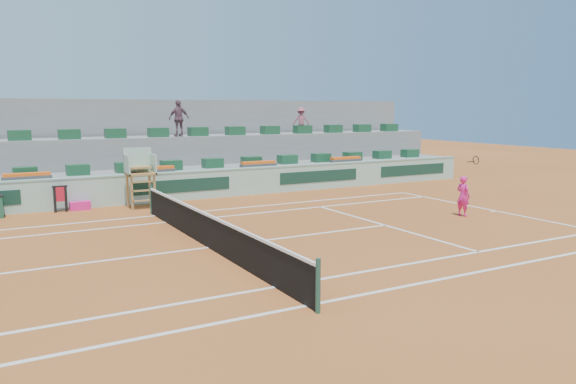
# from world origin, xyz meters

# --- Properties ---
(ground) EXTENTS (90.00, 90.00, 0.00)m
(ground) POSITION_xyz_m (0.00, 0.00, 0.00)
(ground) COLOR #95491C
(ground) RESTS_ON ground
(seating_tier_lower) EXTENTS (36.00, 4.00, 1.20)m
(seating_tier_lower) POSITION_xyz_m (0.00, 10.70, 0.60)
(seating_tier_lower) COLOR gray
(seating_tier_lower) RESTS_ON ground
(seating_tier_upper) EXTENTS (36.00, 2.40, 2.60)m
(seating_tier_upper) POSITION_xyz_m (0.00, 12.30, 1.30)
(seating_tier_upper) COLOR gray
(seating_tier_upper) RESTS_ON ground
(stadium_back_wall) EXTENTS (36.00, 0.40, 4.40)m
(stadium_back_wall) POSITION_xyz_m (0.00, 13.90, 2.20)
(stadium_back_wall) COLOR gray
(stadium_back_wall) RESTS_ON ground
(player_bag) EXTENTS (0.77, 0.34, 0.34)m
(player_bag) POSITION_xyz_m (-2.23, 8.13, 0.17)
(player_bag) COLOR #F8208C
(player_bag) RESTS_ON ground
(spectator_mid) EXTENTS (1.08, 0.57, 1.76)m
(spectator_mid) POSITION_xyz_m (3.00, 11.56, 3.48)
(spectator_mid) COLOR #6A4755
(spectator_mid) RESTS_ON seating_tier_upper
(spectator_right) EXTENTS (1.05, 0.86, 1.41)m
(spectator_right) POSITION_xyz_m (9.86, 11.63, 3.31)
(spectator_right) COLOR #9D4E5E
(spectator_right) RESTS_ON seating_tier_upper
(court_lines) EXTENTS (23.89, 11.09, 0.01)m
(court_lines) POSITION_xyz_m (0.00, 0.00, 0.01)
(court_lines) COLOR silver
(court_lines) RESTS_ON ground
(tennis_net) EXTENTS (0.10, 11.97, 1.10)m
(tennis_net) POSITION_xyz_m (0.00, 0.00, 0.53)
(tennis_net) COLOR black
(tennis_net) RESTS_ON ground
(advertising_hoarding) EXTENTS (36.00, 0.34, 1.26)m
(advertising_hoarding) POSITION_xyz_m (0.02, 8.50, 0.63)
(advertising_hoarding) COLOR #A0C9B7
(advertising_hoarding) RESTS_ON ground
(umpire_chair) EXTENTS (1.10, 0.90, 2.40)m
(umpire_chair) POSITION_xyz_m (0.00, 7.50, 1.54)
(umpire_chair) COLOR olive
(umpire_chair) RESTS_ON ground
(seat_row_lower) EXTENTS (32.90, 0.60, 0.44)m
(seat_row_lower) POSITION_xyz_m (0.00, 9.80, 1.42)
(seat_row_lower) COLOR #194B2B
(seat_row_lower) RESTS_ON seating_tier_lower
(seat_row_upper) EXTENTS (32.90, 0.60, 0.44)m
(seat_row_upper) POSITION_xyz_m (0.00, 11.70, 2.82)
(seat_row_upper) COLOR #194B2B
(seat_row_upper) RESTS_ON seating_tier_upper
(flower_planters) EXTENTS (26.80, 0.36, 0.28)m
(flower_planters) POSITION_xyz_m (-1.50, 9.00, 1.33)
(flower_planters) COLOR #484848
(flower_planters) RESTS_ON seating_tier_lower
(towel_rack) EXTENTS (0.55, 0.09, 1.03)m
(towel_rack) POSITION_xyz_m (-2.95, 7.99, 0.60)
(towel_rack) COLOR black
(towel_rack) RESTS_ON ground
(tennis_player) EXTENTS (0.42, 0.85, 2.28)m
(tennis_player) POSITION_xyz_m (10.01, -0.04, 0.76)
(tennis_player) COLOR #F8208C
(tennis_player) RESTS_ON ground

